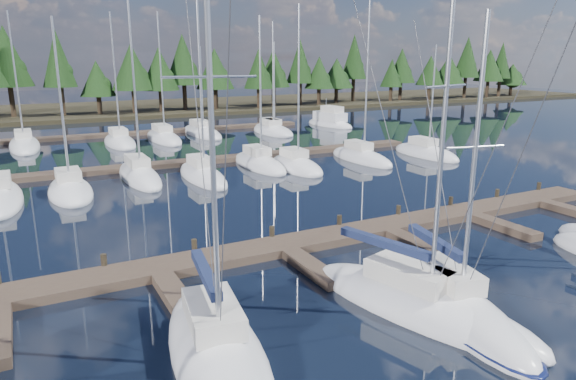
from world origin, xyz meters
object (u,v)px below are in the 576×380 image
front_sailboat_3 (417,304)px  front_sailboat_4 (453,306)px  front_sailboat_2 (217,350)px  motor_yacht_right (330,122)px  main_dock (287,250)px

front_sailboat_3 → front_sailboat_4: front_sailboat_3 is taller
front_sailboat_2 → front_sailboat_3: front_sailboat_2 is taller
front_sailboat_3 → motor_yacht_right: (25.41, 46.31, 0.19)m
main_dock → front_sailboat_2: size_ratio=2.83×
front_sailboat_2 → motor_yacht_right: 56.41m
motor_yacht_right → main_dock: bearing=-124.6°
front_sailboat_3 → motor_yacht_right: 52.82m
main_dock → front_sailboat_3: size_ratio=2.97×
main_dock → front_sailboat_2: 8.95m
main_dock → front_sailboat_4: (2.67, -7.90, 0.07)m
front_sailboat_3 → motor_yacht_right: bearing=61.3°
front_sailboat_3 → front_sailboat_4: 1.28m
front_sailboat_3 → front_sailboat_2: bearing=176.1°
front_sailboat_3 → front_sailboat_4: (1.08, -0.69, -0.02)m
main_dock → motor_yacht_right: 47.51m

